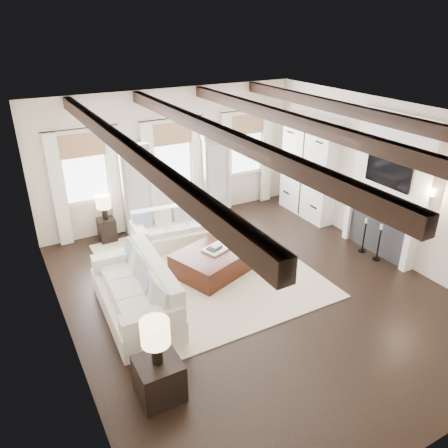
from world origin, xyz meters
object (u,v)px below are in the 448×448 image
side_table_front (159,379)px  side_table_back (107,230)px  sofa_back (175,230)px  ottoman (219,258)px  sofa_left (139,294)px

side_table_front → side_table_back: bearing=82.7°
sofa_back → ottoman: sofa_back is taller
ottoman → sofa_back: bearing=83.3°
sofa_left → side_table_back: size_ratio=4.23×
ottoman → side_table_front: 3.38m
sofa_back → side_table_back: 1.55m
sofa_back → sofa_left: size_ratio=0.84×
sofa_back → side_table_back: bearing=147.4°
sofa_back → sofa_left: (-1.55, -2.11, 0.08)m
side_table_front → ottoman: bearing=47.9°
side_table_front → sofa_back: bearing=64.2°
side_table_back → sofa_left: bearing=-94.7°
sofa_left → side_table_back: bearing=85.3°
side_table_back → sofa_back: bearing=-32.6°
sofa_back → sofa_left: 2.62m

